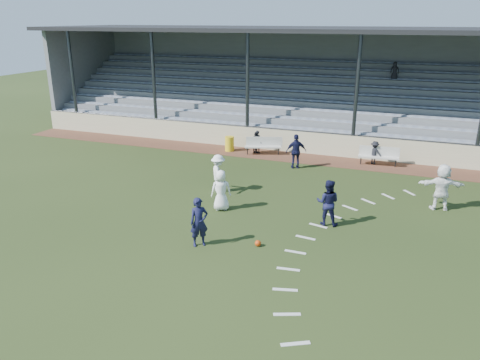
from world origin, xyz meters
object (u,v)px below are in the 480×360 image
object	(u,v)px
player_white_lead	(221,190)
player_navy_lead	(199,222)
bench_left	(264,144)
football	(258,243)
bench_right	(379,154)
trash_bin	(230,144)

from	to	relation	value
player_white_lead	player_navy_lead	size ratio (longest dim) A/B	0.97
bench_left	football	size ratio (longest dim) A/B	9.70
bench_right	football	distance (m)	11.07
bench_left	bench_right	bearing A→B (deg)	-18.16
trash_bin	player_navy_lead	world-z (taller)	player_navy_lead
trash_bin	football	bearing A→B (deg)	-63.56
bench_left	bench_right	xyz separation A→B (m)	(6.11, 0.13, 0.00)
bench_right	player_white_lead	bearing A→B (deg)	-128.04
bench_left	trash_bin	size ratio (longest dim) A/B	2.46
trash_bin	player_navy_lead	distance (m)	11.60
trash_bin	bench_left	bearing A→B (deg)	1.60
bench_right	player_navy_lead	world-z (taller)	player_navy_lead
trash_bin	player_navy_lead	xyz separation A→B (m)	(3.38, -11.09, 0.40)
bench_left	player_white_lead	distance (m)	8.13
bench_left	player_navy_lead	xyz separation A→B (m)	(1.38, -11.15, 0.25)
player_white_lead	bench_right	bearing A→B (deg)	-148.96
football	player_white_lead	world-z (taller)	player_white_lead
bench_right	trash_bin	world-z (taller)	bench_right
bench_left	bench_right	world-z (taller)	same
player_white_lead	player_navy_lead	bearing A→B (deg)	73.07
player_navy_lead	trash_bin	bearing A→B (deg)	67.24
football	player_white_lead	bearing A→B (deg)	133.64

